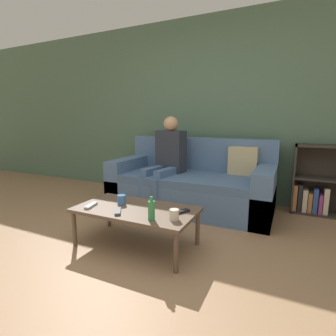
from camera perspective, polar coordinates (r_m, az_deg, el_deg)
ground_plane at (r=2.13m, az=-9.39°, el=-22.82°), size 22.00×22.00×0.00m
wall_back at (r=3.95m, az=10.20°, el=12.34°), size 12.00×0.06×2.60m
couch at (r=3.53m, az=5.24°, el=-3.71°), size 2.08×0.96×0.91m
bookshelf at (r=3.76m, az=29.94°, el=-3.40°), size 0.68×0.28×0.86m
coffee_table at (r=2.46m, az=-7.01°, el=-9.38°), size 1.11×0.59×0.36m
person_adult at (r=3.49m, az=-0.17°, el=2.80°), size 0.44×0.70×1.20m
cup_near at (r=2.55m, az=-10.10°, el=-6.81°), size 0.08×0.08×0.09m
cup_far at (r=2.14m, az=1.35°, el=-10.11°), size 0.08×0.08×0.09m
tv_remote_0 at (r=2.56m, az=-16.44°, el=-7.84°), size 0.08×0.18×0.02m
tv_remote_1 at (r=2.31m, az=2.74°, el=-9.48°), size 0.13×0.17×0.02m
tv_remote_2 at (r=2.35m, az=-10.87°, el=-9.25°), size 0.13×0.17×0.02m
bottle at (r=2.13m, az=-3.63°, el=-9.16°), size 0.06×0.06×0.20m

